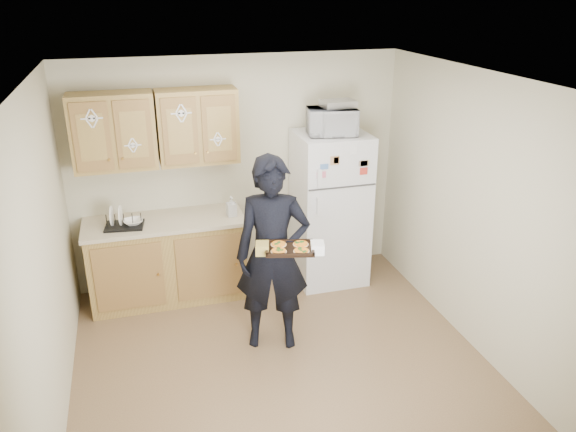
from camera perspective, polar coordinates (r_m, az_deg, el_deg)
The scene contains 23 objects.
floor at distance 5.20m, azimuth -0.62°, elevation -14.77°, with size 3.60×3.60×0.00m, color brown.
ceiling at distance 4.20m, azimuth -0.77°, elevation 13.59°, with size 3.60×3.60×0.00m, color beige.
wall_back at distance 6.20m, azimuth -5.12°, elevation 4.53°, with size 3.60×0.04×2.50m, color beige.
wall_front at distance 3.10m, azimuth 8.51°, elevation -15.52°, with size 3.60×0.04×2.50m, color beige.
wall_left at distance 4.48m, azimuth -23.55°, elevation -4.60°, with size 0.04×3.60×2.50m, color beige.
wall_right at distance 5.29m, azimuth 18.48°, elevation 0.21°, with size 0.04×3.60×2.50m, color beige.
refrigerator at distance 6.24m, azimuth 4.26°, elevation 0.77°, with size 0.75×0.70×1.70m, color silver.
base_cabinet at distance 6.12m, azimuth -12.11°, elevation -4.46°, with size 1.60×0.60×0.86m, color brown.
countertop at distance 5.93m, azimuth -12.46°, elevation -0.58°, with size 1.64×0.64×0.04m, color tan.
upper_cab_left at distance 5.77m, azimuth -17.34°, elevation 8.19°, with size 0.80×0.33×0.75m, color brown.
upper_cab_right at distance 5.80m, azimuth -9.17°, elevation 9.00°, with size 0.80×0.33×0.75m, color brown.
cereal_box at distance 6.90m, azimuth 7.45°, elevation -3.43°, with size 0.20×0.07×0.32m, color gold.
person at distance 5.02m, azimuth -1.57°, elevation -3.97°, with size 0.66×0.44×1.82m, color black.
baking_tray at distance 4.71m, azimuth 0.19°, elevation -3.38°, with size 0.40×0.29×0.04m, color black.
pizza_front_left at distance 4.64m, azimuth -0.95°, elevation -3.57°, with size 0.13×0.13×0.02m, color orange.
pizza_front_right at distance 4.65m, azimuth 1.37°, elevation -3.55°, with size 0.13×0.13×0.02m, color orange.
pizza_back_left at distance 4.76m, azimuth -0.96°, elevation -2.87°, with size 0.13×0.13×0.02m, color orange.
pizza_back_right at distance 4.77m, azimuth 1.30°, elevation -2.84°, with size 0.13×0.13×0.02m, color orange.
microwave at distance 5.89m, azimuth 4.48°, elevation 9.54°, with size 0.50×0.34×0.28m, color silver.
foil_pan at distance 5.91m, azimuth 5.12°, elevation 11.29°, with size 0.34×0.24×0.07m, color silver.
dish_rack at distance 5.83m, azimuth -16.34°, elevation -0.37°, with size 0.37×0.28×0.15m, color black.
bowl at distance 5.85m, azimuth -15.47°, elevation -0.57°, with size 0.19×0.19×0.05m, color white.
soap_bottle at distance 5.88m, azimuth -5.77°, elevation 0.97°, with size 0.10×0.10×0.21m, color silver.
Camera 1 is at (-1.09, -4.00, 3.14)m, focal length 35.00 mm.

